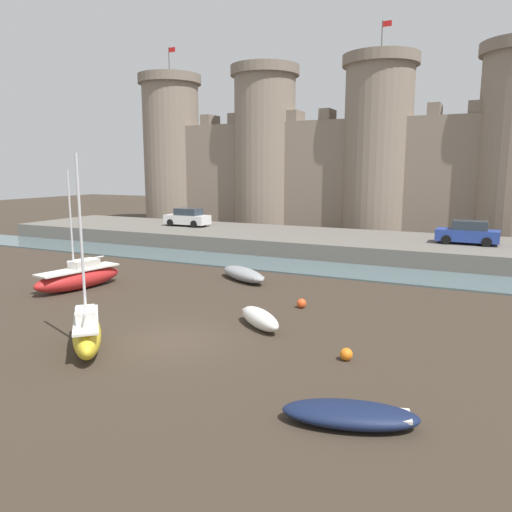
% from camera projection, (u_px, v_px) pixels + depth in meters
% --- Properties ---
extents(ground_plane, '(160.00, 160.00, 0.00)m').
position_uv_depth(ground_plane, '(172.00, 341.00, 18.82)').
color(ground_plane, '#382D23').
extents(water_channel, '(80.00, 4.50, 0.10)m').
position_uv_depth(water_channel, '(309.00, 268.00, 32.41)').
color(water_channel, slate).
rests_on(water_channel, ground).
extents(quay_road, '(59.70, 10.00, 1.23)m').
position_uv_depth(quay_road, '(340.00, 244.00, 38.75)').
color(quay_road, '#666059').
rests_on(quay_road, ground).
extents(castle, '(54.86, 7.16, 19.81)m').
position_uv_depth(castle, '(377.00, 155.00, 48.03)').
color(castle, gray).
rests_on(castle, ground).
extents(sailboat_foreground_left, '(2.34, 5.31, 6.35)m').
position_uv_depth(sailboat_foreground_left, '(79.00, 277.00, 26.81)').
color(sailboat_foreground_left, red).
rests_on(sailboat_foreground_left, ground).
extents(rowboat_foreground_right, '(3.67, 2.17, 0.57)m').
position_uv_depth(rowboat_foreground_right, '(350.00, 414.00, 12.61)').
color(rowboat_foreground_right, '#141E3D').
rests_on(rowboat_foreground_right, ground).
extents(sailboat_midflat_left, '(3.47, 3.58, 6.95)m').
position_uv_depth(sailboat_midflat_left, '(87.00, 332.00, 17.69)').
color(sailboat_midflat_left, yellow).
rests_on(sailboat_midflat_left, ground).
extents(rowboat_foreground_centre, '(2.73, 2.40, 0.77)m').
position_uv_depth(rowboat_foreground_centre, '(260.00, 318.00, 20.30)').
color(rowboat_foreground_centre, silver).
rests_on(rowboat_foreground_centre, ground).
extents(rowboat_midflat_centre, '(4.03, 3.13, 0.76)m').
position_uv_depth(rowboat_midflat_centre, '(243.00, 274.00, 28.81)').
color(rowboat_midflat_centre, gray).
rests_on(rowboat_midflat_centre, ground).
extents(mooring_buoy_near_shore, '(0.43, 0.43, 0.43)m').
position_uv_depth(mooring_buoy_near_shore, '(346.00, 354.00, 16.87)').
color(mooring_buoy_near_shore, orange).
rests_on(mooring_buoy_near_shore, ground).
extents(mooring_buoy_mid_mud, '(0.44, 0.44, 0.44)m').
position_uv_depth(mooring_buoy_mid_mud, '(302.00, 303.00, 23.21)').
color(mooring_buoy_mid_mud, '#E04C1E').
rests_on(mooring_buoy_mid_mud, ground).
extents(car_quay_centre_west, '(4.13, 1.93, 1.62)m').
position_uv_depth(car_quay_centre_west, '(188.00, 217.00, 45.12)').
color(car_quay_centre_west, silver).
rests_on(car_quay_centre_west, quay_road).
extents(car_quay_west, '(4.13, 1.93, 1.62)m').
position_uv_depth(car_quay_west, '(468.00, 233.00, 34.44)').
color(car_quay_west, '#263F99').
rests_on(car_quay_west, quay_road).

